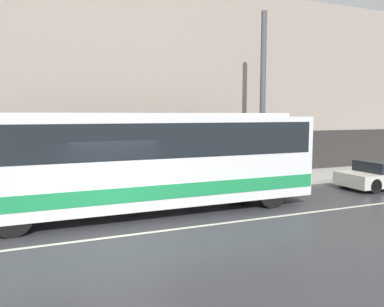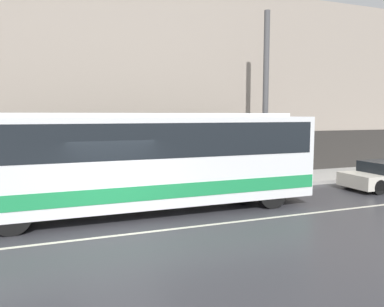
{
  "view_description": "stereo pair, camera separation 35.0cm",
  "coord_description": "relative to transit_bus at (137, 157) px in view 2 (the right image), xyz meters",
  "views": [
    {
      "loc": [
        -2.04,
        -9.72,
        3.24
      ],
      "look_at": [
        2.94,
        2.17,
        1.9
      ],
      "focal_mm": 35.0,
      "sensor_mm": 36.0,
      "label": 1
    },
    {
      "loc": [
        -1.71,
        -9.85,
        3.24
      ],
      "look_at": [
        2.94,
        2.17,
        1.9
      ],
      "focal_mm": 35.0,
      "sensor_mm": 36.0,
      "label": 2
    }
  ],
  "objects": [
    {
      "name": "ground_plane",
      "position": [
        -0.99,
        -2.17,
        -1.86
      ],
      "size": [
        60.0,
        60.0,
        0.0
      ],
      "primitive_type": "plane",
      "color": "#333338"
    },
    {
      "name": "sidewalk",
      "position": [
        -0.99,
        3.39,
        -1.77
      ],
      "size": [
        60.0,
        3.12,
        0.17
      ],
      "color": "#A09E99",
      "rests_on": "ground_plane"
    },
    {
      "name": "building_facade",
      "position": [
        -0.99,
        5.09,
        2.67
      ],
      "size": [
        60.0,
        0.35,
        9.39
      ],
      "color": "gray",
      "rests_on": "ground_plane"
    },
    {
      "name": "lane_stripe",
      "position": [
        -0.99,
        -2.17,
        -1.85
      ],
      "size": [
        54.0,
        0.14,
        0.01
      ],
      "color": "beige",
      "rests_on": "ground_plane"
    },
    {
      "name": "transit_bus",
      "position": [
        0.0,
        0.0,
        0.0
      ],
      "size": [
        12.22,
        2.54,
        3.29
      ],
      "color": "white",
      "rests_on": "ground_plane"
    },
    {
      "name": "utility_pole_near",
      "position": [
        6.52,
        2.65,
        2.14
      ],
      "size": [
        0.26,
        0.26,
        7.65
      ],
      "color": "#4C4C4F",
      "rests_on": "sidewalk"
    },
    {
      "name": "pedestrian_waiting",
      "position": [
        0.63,
        2.9,
        -0.99
      ],
      "size": [
        0.36,
        0.36,
        1.51
      ],
      "color": "maroon",
      "rests_on": "sidewalk"
    }
  ]
}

